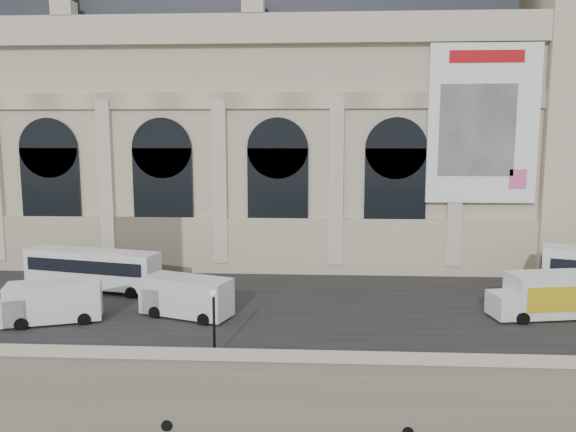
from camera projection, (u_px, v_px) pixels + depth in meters
name	position (u px, v px, depth m)	size (l,w,h in m)	color
quay	(233.00, 271.00, 62.97)	(160.00, 70.00, 6.00)	gray
street	(190.00, 298.00, 41.79)	(160.00, 24.00, 0.06)	#2D2D2D
parapet	(130.00, 362.00, 28.46)	(160.00, 1.40, 1.21)	gray
museum	(166.00, 119.00, 56.86)	(69.00, 18.70, 29.10)	#BBAF90
bus_left	(92.00, 268.00, 43.73)	(11.14, 4.59, 3.21)	silver
van_b	(48.00, 303.00, 36.18)	(6.41, 4.02, 2.68)	silver
van_c	(183.00, 296.00, 37.52)	(6.49, 4.17, 2.71)	silver
box_truck	(550.00, 296.00, 37.20)	(7.83, 3.71, 3.04)	silver
lamp_right	(214.00, 325.00, 30.12)	(0.40, 0.40, 3.90)	black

